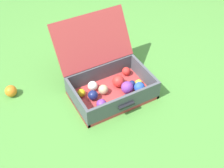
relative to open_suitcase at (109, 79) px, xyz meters
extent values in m
plane|color=#4C8C38|center=(0.01, -0.11, -0.10)|extent=(16.00, 16.00, 0.00)
cube|color=#B23838|center=(-0.01, -0.06, -0.09)|extent=(0.52, 0.35, 0.03)
cube|color=#4C5156|center=(-0.26, -0.06, -0.03)|extent=(0.02, 0.35, 0.14)
cube|color=#4C5156|center=(0.25, -0.06, -0.03)|extent=(0.02, 0.35, 0.14)
cube|color=#4C5156|center=(-0.01, -0.22, -0.03)|extent=(0.49, 0.02, 0.14)
cube|color=#4C5156|center=(-0.01, 0.11, -0.03)|extent=(0.49, 0.02, 0.14)
cube|color=#B23838|center=(-0.01, 0.21, 0.19)|extent=(0.52, 0.20, 0.31)
cube|color=black|center=(-0.01, -0.25, -0.02)|extent=(0.11, 0.02, 0.02)
sphere|color=red|center=(0.17, 0.06, -0.05)|extent=(0.06, 0.06, 0.06)
sphere|color=navy|center=(-0.14, -0.05, -0.04)|extent=(0.07, 0.07, 0.07)
sphere|color=#CCDB38|center=(0.19, -0.08, -0.05)|extent=(0.05, 0.05, 0.05)
sphere|color=purple|center=(-0.13, -0.14, -0.04)|extent=(0.07, 0.07, 0.07)
sphere|color=purple|center=(0.09, -0.10, -0.04)|extent=(0.08, 0.08, 0.08)
sphere|color=navy|center=(0.04, -0.17, -0.05)|extent=(0.06, 0.06, 0.06)
sphere|color=blue|center=(0.16, -0.13, -0.04)|extent=(0.07, 0.07, 0.07)
sphere|color=white|center=(-0.10, 0.04, -0.04)|extent=(0.07, 0.07, 0.07)
sphere|color=red|center=(0.07, -0.02, -0.04)|extent=(0.08, 0.08, 0.08)
sphere|color=yellow|center=(-0.19, 0.02, -0.05)|extent=(0.05, 0.05, 0.05)
sphere|color=navy|center=(0.15, -0.07, -0.05)|extent=(0.05, 0.05, 0.05)
sphere|color=#D1B784|center=(-0.06, -0.03, -0.04)|extent=(0.07, 0.07, 0.07)
sphere|color=orange|center=(-0.59, 0.27, -0.06)|extent=(0.08, 0.08, 0.08)
camera|label=1|loc=(-0.69, -1.29, 1.33)|focal=47.85mm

